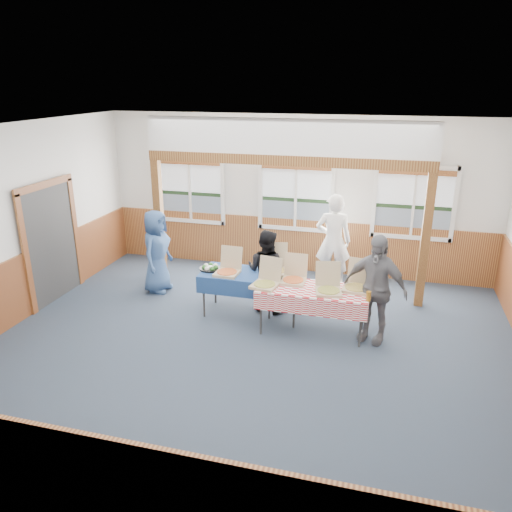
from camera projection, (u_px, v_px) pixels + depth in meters
The scene contains 29 objects.
floor at pixel (250, 349), 7.51m from camera, with size 8.00×8.00×0.00m, color #2C3948.
ceiling at pixel (249, 131), 6.44m from camera, with size 8.00×8.00×0.00m, color white.
wall_back at pixel (296, 195), 10.16m from camera, with size 8.00×8.00×0.00m, color silver.
wall_front at pixel (123, 391), 3.79m from camera, with size 8.00×8.00×0.00m, color silver.
wall_left at pixel (9, 227), 7.96m from camera, with size 8.00×8.00×0.00m, color silver.
wainscot_back at pixel (295, 245), 10.48m from camera, with size 7.98×0.05×1.10m, color #652E17.
wainscot_front at pixel (136, 496), 4.16m from camera, with size 7.98×0.05×1.10m, color #652E17.
wainscot_left at pixel (20, 288), 8.30m from camera, with size 0.05×6.98×1.10m, color #652E17.
cased_opening at pixel (51, 243), 8.95m from camera, with size 0.06×1.30×2.10m, color #303030.
window_left at pixel (190, 186), 10.66m from camera, with size 1.56×0.10×1.46m.
window_mid at pixel (296, 192), 10.09m from camera, with size 1.56×0.10×1.46m.
window_right at pixel (414, 199), 9.52m from camera, with size 1.56×0.10×1.46m.
post_left at pixel (159, 221), 9.81m from camera, with size 0.15×0.15×2.40m, color #542B12.
post_right at pixel (425, 241), 8.58m from camera, with size 0.15×0.15×2.40m, color #542B12.
cross_beam at pixel (285, 160), 8.77m from camera, with size 5.15×0.18×0.18m, color #542B12.
table_left at pixel (252, 277), 8.38m from camera, with size 1.87×1.22×0.76m.
table_right at pixel (313, 292), 7.79m from camera, with size 1.88×1.40×0.76m.
pizza_box_a at pixel (228, 270), 8.34m from camera, with size 0.40×0.48×0.42m.
pizza_box_b at pixel (275, 268), 8.40m from camera, with size 0.50×0.57×0.45m.
pizza_box_c at pixel (266, 282), 7.84m from camera, with size 0.46×0.53×0.42m.
pizza_box_d at pixel (294, 278), 8.00m from camera, with size 0.38×0.46×0.41m.
pizza_box_e at pixel (328, 288), 7.61m from camera, with size 0.47×0.54×0.42m.
pizza_box_f at pixel (357, 285), 7.71m from camera, with size 0.46×0.53×0.43m.
veggie_tray at pixel (210, 268), 8.53m from camera, with size 0.37×0.37×0.09m.
drink_glass at pixel (368, 296), 7.30m from camera, with size 0.07×0.07×0.15m, color #966119.
woman_white at pixel (333, 241), 9.50m from camera, with size 0.67×0.44×1.84m, color white.
woman_black at pixel (266, 271), 8.57m from camera, with size 0.71×0.55×1.45m, color black.
man_blue at pixel (157, 251), 9.34m from camera, with size 0.77×0.50×1.58m, color #365587.
person_grey at pixel (375, 289), 7.52m from camera, with size 1.00×0.42×1.71m, color slate.
Camera 1 is at (1.82, -6.35, 3.84)m, focal length 35.00 mm.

